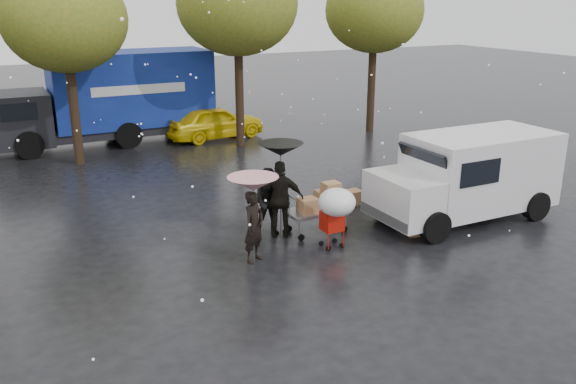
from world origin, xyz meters
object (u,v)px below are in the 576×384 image
shopping_cart (336,205)px  person_black (281,199)px  vendor_cart (320,204)px  person_pink (254,227)px  yellow_taxi (215,122)px  white_van (469,175)px  blue_truck (111,98)px

shopping_cart → person_black: bearing=120.3°
vendor_cart → shopping_cart: (-0.24, -1.13, 0.34)m
person_pink → person_black: (1.15, 1.01, 0.14)m
person_pink → vendor_cart: person_pink is taller
vendor_cart → yellow_taxi: (1.32, 10.81, -0.04)m
shopping_cart → white_van: white_van is taller
vendor_cart → shopping_cart: size_ratio=1.04×
person_black → shopping_cart: (0.75, -1.28, 0.13)m
white_van → blue_truck: blue_truck is taller
person_black → shopping_cart: bearing=143.3°
white_van → shopping_cart: bearing=-176.4°
white_van → yellow_taxi: white_van is taller
person_pink → shopping_cart: size_ratio=1.09×
person_black → vendor_cart: (0.98, -0.16, -0.21)m
shopping_cart → white_van: 4.13m
blue_truck → vendor_cart: bearing=-78.2°
vendor_cart → person_black: bearing=171.0°
blue_truck → yellow_taxi: bearing=-15.7°
shopping_cart → yellow_taxi: size_ratio=0.37×
person_black → shopping_cart: 1.49m
vendor_cart → blue_truck: (-2.49, 11.88, 1.03)m
shopping_cart → blue_truck: (-2.25, 13.01, 0.69)m
person_pink → vendor_cart: (2.13, 0.85, -0.07)m
yellow_taxi → blue_truck: bearing=67.0°
person_pink → white_van: white_van is taller
shopping_cart → yellow_taxi: 12.05m
vendor_cart → yellow_taxi: 10.89m
person_black → vendor_cart: person_black is taller
blue_truck → shopping_cart: bearing=-80.2°
vendor_cart → yellow_taxi: bearing=83.0°
person_black → yellow_taxi: size_ratio=0.47×
blue_truck → yellow_taxi: size_ratio=2.08×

